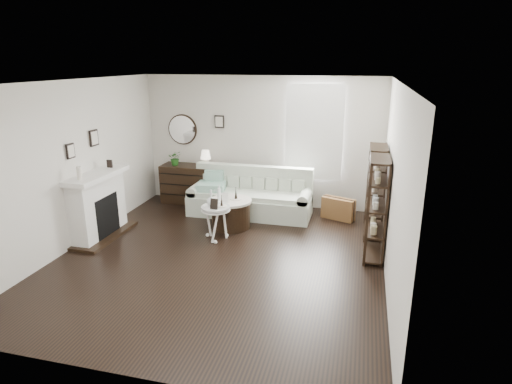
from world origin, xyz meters
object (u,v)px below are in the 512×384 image
(sofa, at_px, (251,199))
(drum_table, at_px, (231,213))
(dresser, at_px, (191,184))
(pedestal_table, at_px, (216,209))

(sofa, height_order, drum_table, sofa)
(sofa, bearing_deg, dresser, 164.76)
(sofa, height_order, dresser, sofa)
(drum_table, relative_size, pedestal_table, 1.28)
(dresser, height_order, drum_table, dresser)
(drum_table, height_order, pedestal_table, pedestal_table)
(sofa, relative_size, pedestal_table, 4.02)
(sofa, xyz_separation_m, dresser, (-1.45, 0.39, 0.10))
(dresser, bearing_deg, drum_table, -43.01)
(drum_table, xyz_separation_m, pedestal_table, (-0.08, -0.61, 0.28))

